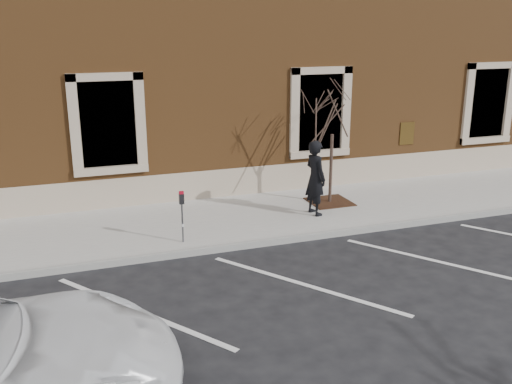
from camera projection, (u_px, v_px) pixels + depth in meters
name	position (u px, v px, depth m)	size (l,w,h in m)	color
ground	(265.00, 245.00, 13.08)	(120.00, 120.00, 0.00)	#28282B
sidewalk_near	(241.00, 218.00, 14.64)	(40.00, 3.50, 0.15)	beige
curb_near	(265.00, 243.00, 13.01)	(40.00, 0.12, 0.15)	#9E9E99
parking_stripes	(304.00, 285.00, 11.09)	(28.00, 4.40, 0.01)	silver
building_civic	(184.00, 51.00, 18.93)	(40.00, 8.62, 8.00)	brown
man	(315.00, 178.00, 14.47)	(0.70, 0.46, 1.93)	black
parking_meter	(182.00, 207.00, 12.62)	(0.11, 0.08, 1.19)	#595B60
tree_grate	(330.00, 202.00, 15.69)	(1.11, 1.11, 0.03)	#3E2013
sapling	(333.00, 115.00, 15.01)	(2.07, 2.07, 3.45)	#433228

